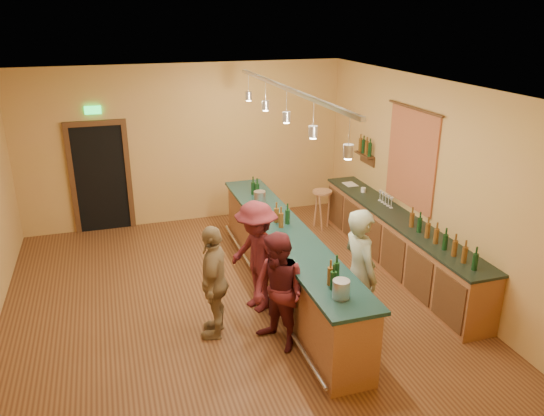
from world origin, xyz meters
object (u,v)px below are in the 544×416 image
object	(u,v)px
back_counter	(397,242)
bar_stool	(322,197)
customer_c	(257,257)
customer_a	(279,293)
tasting_bar	(285,256)
customer_b	(214,281)
bartender	(360,274)

from	to	relation	value
back_counter	bar_stool	xyz separation A→B (m)	(-0.52, 2.02, 0.17)
customer_c	customer_a	bearing A→B (deg)	-20.95
tasting_bar	customer_b	xyz separation A→B (m)	(-1.27, -0.80, 0.18)
customer_a	customer_c	size ratio (longest dim) A/B	0.95
bar_stool	customer_b	bearing A→B (deg)	-132.95
customer_b	customer_c	world-z (taller)	customer_c
back_counter	customer_c	size ratio (longest dim) A/B	2.74
bar_stool	tasting_bar	bearing A→B (deg)	-124.86
bartender	customer_c	bearing A→B (deg)	42.33
back_counter	customer_a	size ratio (longest dim) A/B	2.87
customer_a	customer_c	world-z (taller)	customer_c
back_counter	bartender	size ratio (longest dim) A/B	2.52
tasting_bar	customer_c	size ratio (longest dim) A/B	3.07
customer_a	back_counter	bearing A→B (deg)	95.97
customer_b	customer_c	size ratio (longest dim) A/B	0.95
back_counter	bar_stool	distance (m)	2.09
tasting_bar	customer_a	size ratio (longest dim) A/B	3.22
bartender	customer_b	xyz separation A→B (m)	(-1.82, 0.58, -0.11)
back_counter	bartender	world-z (taller)	bartender
customer_c	tasting_bar	bearing A→B (deg)	100.49
tasting_bar	bar_stool	xyz separation A→B (m)	(1.53, 2.20, 0.05)
tasting_bar	bartender	world-z (taller)	bartender
back_counter	tasting_bar	xyz separation A→B (m)	(-2.06, -0.18, 0.12)
tasting_bar	customer_c	world-z (taller)	customer_c
back_counter	tasting_bar	size ratio (longest dim) A/B	0.89
customer_a	customer_c	bearing A→B (deg)	155.64
bartender	bar_stool	distance (m)	3.73
tasting_bar	customer_a	distance (m)	1.46
customer_a	customer_b	bearing A→B (deg)	-151.30
bartender	customer_b	distance (m)	1.91
back_counter	bar_stool	world-z (taller)	back_counter
customer_c	bar_stool	bearing A→B (deg)	119.68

